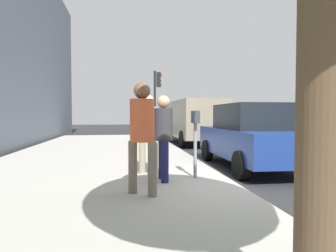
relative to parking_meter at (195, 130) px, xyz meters
name	(u,v)px	position (x,y,z in m)	size (l,w,h in m)	color
ground_plane	(230,186)	(-0.23, -0.69, -1.17)	(80.00, 80.00, 0.00)	#2B2B2D
sidewalk_slab	(80,188)	(-0.23, 2.31, -1.09)	(28.00, 6.00, 0.15)	#B7B2A8
parking_meter	(195,130)	(0.00, 0.00, 0.00)	(0.36, 0.12, 1.41)	gray
pedestrian_at_meter	(163,131)	(-0.15, 0.69, -0.02)	(0.52, 0.37, 1.71)	#191E4C
pedestrian_bystander	(142,128)	(-1.14, 1.18, 0.10)	(0.41, 0.46, 1.86)	#726656
parking_officer	(149,127)	(0.75, 0.92, 0.03)	(0.39, 0.46, 1.77)	tan
parked_sedan_near	(252,136)	(1.69, -2.04, -0.27)	(4.42, 2.01, 1.77)	navy
parked_van_far	(194,119)	(8.59, -2.04, 0.09)	(5.23, 2.18, 2.18)	gray
traffic_signal	(157,94)	(9.20, -0.20, 1.41)	(0.24, 0.44, 3.60)	black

